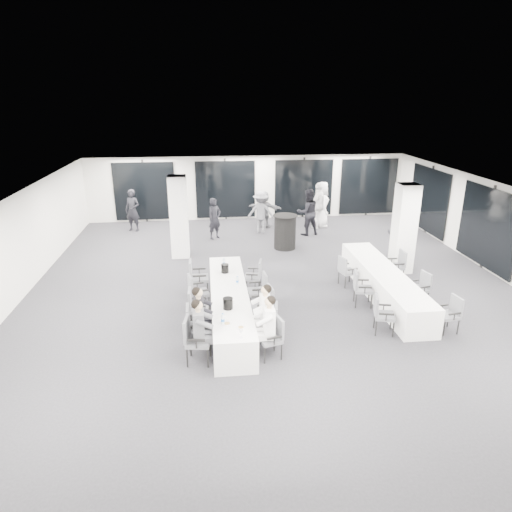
{
  "coord_description": "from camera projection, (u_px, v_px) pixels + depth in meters",
  "views": [
    {
      "loc": [
        -1.85,
        -11.97,
        5.35
      ],
      "look_at": [
        -0.55,
        -0.2,
        1.12
      ],
      "focal_mm": 32.0,
      "sensor_mm": 36.0,
      "label": 1
    }
  ],
  "objects": [
    {
      "name": "room",
      "position": [
        298.0,
        231.0,
        13.86
      ],
      "size": [
        14.04,
        16.04,
        2.84
      ],
      "color": "#232428",
      "rests_on": "ground"
    },
    {
      "name": "column_left",
      "position": [
        179.0,
        217.0,
        15.43
      ],
      "size": [
        0.6,
        0.6,
        2.8
      ],
      "primitive_type": "cube",
      "color": "white",
      "rests_on": "floor"
    },
    {
      "name": "column_right",
      "position": [
        404.0,
        229.0,
        14.1
      ],
      "size": [
        0.6,
        0.6,
        2.8
      ],
      "primitive_type": "cube",
      "color": "white",
      "rests_on": "floor"
    },
    {
      "name": "banquet_table_main",
      "position": [
        230.0,
        305.0,
        11.36
      ],
      "size": [
        0.9,
        5.0,
        0.75
      ],
      "primitive_type": "cube",
      "color": "white",
      "rests_on": "floor"
    },
    {
      "name": "banquet_table_side",
      "position": [
        383.0,
        284.0,
        12.64
      ],
      "size": [
        0.9,
        5.0,
        0.75
      ],
      "primitive_type": "cube",
      "color": "white",
      "rests_on": "floor"
    },
    {
      "name": "cocktail_table",
      "position": [
        285.0,
        232.0,
        16.49
      ],
      "size": [
        0.89,
        0.89,
        1.24
      ],
      "color": "black",
      "rests_on": "floor"
    },
    {
      "name": "chair_main_left_near",
      "position": [
        194.0,
        337.0,
        9.45
      ],
      "size": [
        0.58,
        0.62,
        1.01
      ],
      "rotation": [
        0.0,
        0.0,
        -1.71
      ],
      "color": "#57595F",
      "rests_on": "floor"
    },
    {
      "name": "chair_main_left_second",
      "position": [
        195.0,
        324.0,
        10.03
      ],
      "size": [
        0.51,
        0.56,
        0.98
      ],
      "rotation": [
        0.0,
        0.0,
        -1.55
      ],
      "color": "#57595F",
      "rests_on": "floor"
    },
    {
      "name": "chair_main_left_mid",
      "position": [
        196.0,
        305.0,
        10.99
      ],
      "size": [
        0.48,
        0.54,
        0.94
      ],
      "rotation": [
        0.0,
        0.0,
        -1.59
      ],
      "color": "#57595F",
      "rests_on": "floor"
    },
    {
      "name": "chair_main_left_fourth",
      "position": [
        196.0,
        290.0,
        11.79
      ],
      "size": [
        0.57,
        0.6,
        0.96
      ],
      "rotation": [
        0.0,
        0.0,
        -1.36
      ],
      "color": "#57595F",
      "rests_on": "floor"
    },
    {
      "name": "chair_main_left_far",
      "position": [
        196.0,
        275.0,
        12.66
      ],
      "size": [
        0.53,
        0.59,
        1.02
      ],
      "rotation": [
        0.0,
        0.0,
        -1.55
      ],
      "color": "#57595F",
      "rests_on": "floor"
    },
    {
      "name": "chair_main_right_near",
      "position": [
        273.0,
        335.0,
        9.66
      ],
      "size": [
        0.56,
        0.58,
        0.91
      ],
      "rotation": [
        0.0,
        0.0,
        1.83
      ],
      "color": "#57595F",
      "rests_on": "floor"
    },
    {
      "name": "chair_main_right_second",
      "position": [
        270.0,
        322.0,
        10.17
      ],
      "size": [
        0.55,
        0.59,
        0.96
      ],
      "rotation": [
        0.0,
        0.0,
        1.4
      ],
      "color": "#57595F",
      "rests_on": "floor"
    },
    {
      "name": "chair_main_right_mid",
      "position": [
        265.0,
        303.0,
        11.04
      ],
      "size": [
        0.57,
        0.61,
        0.98
      ],
      "rotation": [
        0.0,
        0.0,
        1.73
      ],
      "color": "#57595F",
      "rests_on": "floor"
    },
    {
      "name": "chair_main_right_fourth",
      "position": [
        260.0,
        288.0,
        11.93
      ],
      "size": [
        0.51,
        0.56,
        0.94
      ],
      "rotation": [
        0.0,
        0.0,
        1.65
      ],
      "color": "#57595F",
      "rests_on": "floor"
    },
    {
      "name": "chair_main_right_far",
      "position": [
        256.0,
        274.0,
        12.9
      ],
      "size": [
        0.55,
        0.58,
        0.92
      ],
      "rotation": [
        0.0,
        0.0,
        1.37
      ],
      "color": "#57595F",
      "rests_on": "floor"
    },
    {
      "name": "chair_side_left_near",
      "position": [
        381.0,
        312.0,
        10.65
      ],
      "size": [
        0.57,
        0.59,
        0.93
      ],
      "rotation": [
        0.0,
        0.0,
        -1.82
      ],
      "color": "#57595F",
      "rests_on": "floor"
    },
    {
      "name": "chair_side_left_mid",
      "position": [
        360.0,
        286.0,
        12.05
      ],
      "size": [
        0.56,
        0.59,
        0.95
      ],
      "rotation": [
        0.0,
        0.0,
        -1.76
      ],
      "color": "#57595F",
      "rests_on": "floor"
    },
    {
      "name": "chair_side_left_far",
      "position": [
        346.0,
        269.0,
        13.3
      ],
      "size": [
        0.55,
        0.57,
        0.89
      ],
      "rotation": [
        0.0,
        0.0,
        -1.32
      ],
      "color": "#57595F",
      "rests_on": "floor"
    },
    {
      "name": "chair_side_right_near",
      "position": [
        451.0,
        312.0,
        10.72
      ],
      "size": [
        0.5,
        0.54,
        0.88
      ],
      "rotation": [
        0.0,
        0.0,
        1.7
      ],
      "color": "#57595F",
      "rests_on": "floor"
    },
    {
      "name": "chair_side_right_mid",
      "position": [
        421.0,
        286.0,
        12.17
      ],
      "size": [
        0.53,
        0.55,
        0.88
      ],
      "rotation": [
        0.0,
        0.0,
        1.79
      ],
      "color": "#57595F",
      "rests_on": "floor"
    },
    {
      "name": "chair_side_right_far",
      "position": [
        398.0,
        264.0,
        13.65
      ],
      "size": [
        0.48,
        0.54,
        0.94
      ],
      "rotation": [
        0.0,
        0.0,
        1.59
      ],
      "color": "#57595F",
      "rests_on": "floor"
    },
    {
      "name": "seated_guest_a",
      "position": [
        202.0,
        327.0,
        9.38
      ],
      "size": [
        0.5,
        0.38,
        1.44
      ],
      "rotation": [
        0.0,
        0.0,
        -1.57
      ],
      "color": "#515358",
      "rests_on": "floor"
    },
    {
      "name": "seated_guest_b",
      "position": [
        202.0,
        313.0,
        9.97
      ],
      "size": [
        0.5,
        0.38,
        1.44
      ],
      "rotation": [
        0.0,
        0.0,
        -1.57
      ],
      "color": "black",
      "rests_on": "floor"
    },
    {
      "name": "seated_guest_c",
      "position": [
        266.0,
        323.0,
        9.53
      ],
      "size": [
        0.5,
        0.38,
        1.44
      ],
      "rotation": [
        0.0,
        0.0,
        1.57
      ],
      "color": "white",
      "rests_on": "floor"
    },
    {
      "name": "seated_guest_d",
      "position": [
        263.0,
        311.0,
        10.08
      ],
      "size": [
        0.5,
        0.38,
        1.44
      ],
      "rotation": [
        0.0,
        0.0,
        1.57
      ],
      "color": "white",
      "rests_on": "floor"
    },
    {
      "name": "standing_guest_a",
      "position": [
        214.0,
        216.0,
        17.51
      ],
      "size": [
        0.85,
        0.83,
        1.81
      ],
      "primitive_type": "imported",
      "rotation": [
        0.0,
        0.0,
        0.67
      ],
      "color": "black",
      "rests_on": "floor"
    },
    {
      "name": "standing_guest_b",
      "position": [
        308.0,
        209.0,
        17.95
      ],
      "size": [
        1.12,
        0.82,
        2.1
      ],
      "primitive_type": "imported",
      "rotation": [
        0.0,
        0.0,
        3.36
      ],
      "color": "black",
      "rests_on": "floor"
    },
    {
      "name": "standing_guest_c",
      "position": [
        261.0,
        209.0,
        18.28
      ],
      "size": [
        1.33,
        0.83,
        1.91
      ],
      "primitive_type": "imported",
      "rotation": [
        0.0,
        0.0,
        2.97
      ],
      "color": "#515358",
      "rests_on": "floor"
    },
    {
      "name": "standing_guest_d",
      "position": [
        319.0,
        202.0,
        18.96
      ],
      "size": [
        1.36,
        1.42,
        2.15
      ],
      "primitive_type": "imported",
      "rotation": [
        0.0,
        0.0,
        4.01
      ],
      "color": "white",
      "rests_on": "floor"
    },
    {
      "name": "standing_guest_e",
      "position": [
        322.0,
        201.0,
        19.11
      ],
      "size": [
        0.66,
        1.05,
        2.15
      ],
      "primitive_type": "imported",
      "rotation": [
        0.0,
        0.0,
        1.6
      ],
      "color": "white",
      "rests_on": "floor"
    },
    {
      "name": "standing_guest_f",
      "position": [
        264.0,
        207.0,
        19.03
      ],
      "size": [
        1.72,
        1.25,
        1.76
      ],
      "primitive_type": "imported",
      "rotation": [
        0.0,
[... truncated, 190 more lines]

